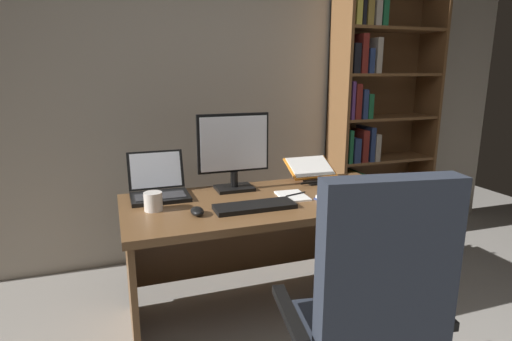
% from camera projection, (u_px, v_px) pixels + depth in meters
% --- Properties ---
extents(wall_back, '(5.37, 0.12, 2.67)m').
position_uv_depth(wall_back, '(207.00, 81.00, 3.10)').
color(wall_back, '#A89E8E').
rests_on(wall_back, ground).
extents(desk, '(1.60, 0.73, 0.72)m').
position_uv_depth(desk, '(264.00, 227.00, 2.43)').
color(desk, brown).
rests_on(desk, ground).
extents(bookshelf, '(0.88, 0.32, 2.08)m').
position_uv_depth(bookshelf, '(373.00, 119.00, 3.38)').
color(bookshelf, brown).
rests_on(bookshelf, ground).
extents(office_chair, '(0.66, 0.60, 1.09)m').
position_uv_depth(office_chair, '(368.00, 332.00, 1.56)').
color(office_chair, black).
rests_on(office_chair, ground).
extents(monitor, '(0.43, 0.16, 0.45)m').
position_uv_depth(monitor, '(234.00, 153.00, 2.44)').
color(monitor, black).
rests_on(monitor, desk).
extents(laptop, '(0.32, 0.31, 0.24)m').
position_uv_depth(laptop, '(159.00, 188.00, 2.35)').
color(laptop, black).
rests_on(laptop, desk).
extents(keyboard, '(0.42, 0.15, 0.02)m').
position_uv_depth(keyboard, '(255.00, 206.00, 2.15)').
color(keyboard, black).
rests_on(keyboard, desk).
extents(computer_mouse, '(0.06, 0.10, 0.04)m').
position_uv_depth(computer_mouse, '(197.00, 211.00, 2.05)').
color(computer_mouse, black).
rests_on(computer_mouse, desk).
extents(reading_stand_with_book, '(0.30, 0.26, 0.13)m').
position_uv_depth(reading_stand_with_book, '(311.00, 170.00, 2.71)').
color(reading_stand_with_book, black).
rests_on(reading_stand_with_book, desk).
extents(open_binder, '(0.46, 0.33, 0.02)m').
position_uv_depth(open_binder, '(359.00, 198.00, 2.29)').
color(open_binder, navy).
rests_on(open_binder, desk).
extents(notepad, '(0.16, 0.22, 0.01)m').
position_uv_depth(notepad, '(292.00, 196.00, 2.35)').
color(notepad, white).
rests_on(notepad, desk).
extents(pen, '(0.14, 0.05, 0.01)m').
position_uv_depth(pen, '(296.00, 194.00, 2.36)').
color(pen, black).
rests_on(pen, notepad).
extents(coffee_mug, '(0.09, 0.09, 0.10)m').
position_uv_depth(coffee_mug, '(153.00, 201.00, 2.11)').
color(coffee_mug, silver).
rests_on(coffee_mug, desk).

